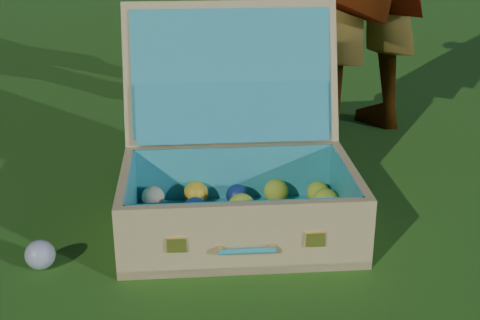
% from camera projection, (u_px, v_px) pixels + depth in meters
% --- Properties ---
extents(ground, '(60.00, 60.00, 0.00)m').
position_uv_depth(ground, '(284.00, 265.00, 1.70)').
color(ground, '#215114').
rests_on(ground, ground).
extents(stray_ball, '(0.08, 0.08, 0.08)m').
position_uv_depth(stray_ball, '(40.00, 255.00, 1.67)').
color(stray_ball, '#4688B7').
rests_on(stray_ball, ground).
extents(suitcase, '(0.69, 0.66, 0.59)m').
position_uv_depth(suitcase, '(238.00, 166.00, 1.88)').
color(suitcase, tan).
rests_on(suitcase, ground).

